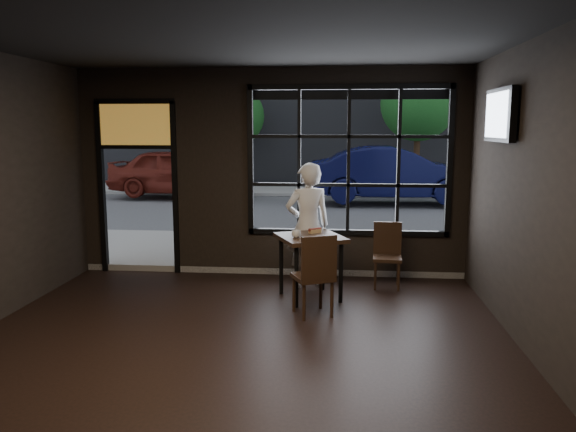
# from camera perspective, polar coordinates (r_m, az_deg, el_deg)

# --- Properties ---
(floor) EXTENTS (6.00, 7.00, 0.02)m
(floor) POSITION_cam_1_polar(r_m,az_deg,el_deg) (5.68, -6.31, -15.17)
(floor) COLOR black
(floor) RESTS_ON ground
(ceiling) EXTENTS (6.00, 7.00, 0.02)m
(ceiling) POSITION_cam_1_polar(r_m,az_deg,el_deg) (5.25, -6.96, 18.81)
(ceiling) COLOR black
(ceiling) RESTS_ON ground
(wall_right) EXTENTS (0.04, 7.00, 3.20)m
(wall_right) POSITION_cam_1_polar(r_m,az_deg,el_deg) (5.46, 25.87, 0.63)
(wall_right) COLOR black
(wall_right) RESTS_ON ground
(window_frame) EXTENTS (3.06, 0.12, 2.28)m
(window_frame) POSITION_cam_1_polar(r_m,az_deg,el_deg) (8.58, 6.17, 5.58)
(window_frame) COLOR black
(window_frame) RESTS_ON ground
(stained_transom) EXTENTS (1.20, 0.06, 0.70)m
(stained_transom) POSITION_cam_1_polar(r_m,az_deg,el_deg) (9.13, -15.22, 8.98)
(stained_transom) COLOR orange
(stained_transom) RESTS_ON ground
(street_asphalt) EXTENTS (60.00, 41.00, 0.04)m
(street_asphalt) POSITION_cam_1_polar(r_m,az_deg,el_deg) (29.18, 3.20, 4.48)
(street_asphalt) COLOR #545456
(street_asphalt) RESTS_ON ground
(building_across) EXTENTS (28.00, 12.00, 15.00)m
(building_across) POSITION_cam_1_polar(r_m,az_deg,el_deg) (28.56, 3.26, 19.53)
(building_across) COLOR #5B5956
(building_across) RESTS_ON ground
(cafe_table) EXTENTS (1.06, 1.06, 0.87)m
(cafe_table) POSITION_cam_1_polar(r_m,az_deg,el_deg) (7.63, 2.28, -5.19)
(cafe_table) COLOR black
(cafe_table) RESTS_ON floor
(chair_near) EXTENTS (0.59, 0.59, 1.03)m
(chair_near) POSITION_cam_1_polar(r_m,az_deg,el_deg) (6.96, 2.53, -5.91)
(chair_near) COLOR black
(chair_near) RESTS_ON floor
(chair_window) EXTENTS (0.43, 0.43, 0.94)m
(chair_window) POSITION_cam_1_polar(r_m,az_deg,el_deg) (8.24, 10.05, -4.02)
(chair_window) COLOR black
(chair_window) RESTS_ON floor
(man) EXTENTS (0.76, 0.62, 1.81)m
(man) POSITION_cam_1_polar(r_m,az_deg,el_deg) (8.09, 2.03, -0.97)
(man) COLOR silver
(man) RESTS_ON floor
(hotdog) EXTENTS (0.20, 0.19, 0.06)m
(hotdog) POSITION_cam_1_polar(r_m,az_deg,el_deg) (7.74, 2.76, -1.51)
(hotdog) COLOR tan
(hotdog) RESTS_ON cafe_table
(cup) EXTENTS (0.17, 0.17, 0.10)m
(cup) POSITION_cam_1_polar(r_m,az_deg,el_deg) (7.40, 0.83, -1.84)
(cup) COLOR silver
(cup) RESTS_ON cafe_table
(tv) EXTENTS (0.12, 1.06, 0.62)m
(tv) POSITION_cam_1_polar(r_m,az_deg,el_deg) (7.09, 20.77, 9.57)
(tv) COLOR black
(tv) RESTS_ON wall_right
(navy_car) EXTENTS (5.03, 1.86, 1.64)m
(navy_car) POSITION_cam_1_polar(r_m,az_deg,el_deg) (16.98, 10.68, 4.22)
(navy_car) COLOR black
(navy_car) RESTS_ON street_asphalt
(maroon_car) EXTENTS (4.61, 2.15, 1.53)m
(maroon_car) POSITION_cam_1_polar(r_m,az_deg,el_deg) (18.44, -10.94, 4.40)
(maroon_car) COLOR #5E1911
(maroon_car) RESTS_ON street_asphalt
(tree_left) EXTENTS (2.23, 2.23, 3.81)m
(tree_left) POSITION_cam_1_polar(r_m,az_deg,el_deg) (20.93, -5.51, 10.05)
(tree_left) COLOR #332114
(tree_left) RESTS_ON street_asphalt
(tree_right) EXTENTS (2.56, 2.56, 4.37)m
(tree_right) POSITION_cam_1_polar(r_m,az_deg,el_deg) (19.87, 13.10, 11.04)
(tree_right) COLOR #332114
(tree_right) RESTS_ON street_asphalt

